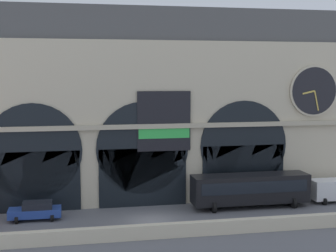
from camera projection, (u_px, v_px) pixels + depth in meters
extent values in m
plane|color=slate|center=(152.00, 221.00, 42.08)|extent=(200.00, 200.00, 0.00)
cube|color=beige|center=(161.00, 231.00, 37.79)|extent=(90.00, 0.70, 1.08)
cube|color=beige|center=(138.00, 121.00, 48.88)|extent=(41.60, 5.65, 15.51)
cube|color=#4C4C4C|center=(137.00, 25.00, 48.19)|extent=(41.60, 5.05, 3.18)
cube|color=black|center=(34.00, 182.00, 44.66)|extent=(8.25, 0.20, 5.51)
cylinder|color=black|center=(33.00, 152.00, 44.37)|extent=(8.69, 0.20, 8.69)
cube|color=black|center=(143.00, 177.00, 46.61)|extent=(8.25, 0.20, 5.51)
cylinder|color=black|center=(143.00, 148.00, 46.32)|extent=(8.69, 0.20, 8.69)
cube|color=black|center=(243.00, 173.00, 48.56)|extent=(8.25, 0.20, 5.51)
cylinder|color=black|center=(244.00, 145.00, 48.27)|extent=(8.69, 0.20, 8.69)
cylinder|color=beige|center=(314.00, 91.00, 49.02)|extent=(5.05, 0.25, 5.05)
cylinder|color=black|center=(314.00, 91.00, 48.91)|extent=(4.68, 0.06, 4.68)
cube|color=gold|center=(309.00, 92.00, 48.74)|extent=(1.29, 0.04, 0.43)
cube|color=gold|center=(317.00, 101.00, 48.98)|extent=(0.57, 0.04, 1.96)
cube|color=black|center=(164.00, 121.00, 46.33)|extent=(5.04, 0.12, 5.60)
cube|color=green|center=(164.00, 132.00, 46.36)|extent=(4.84, 0.04, 1.13)
cube|color=#B6AB91|center=(143.00, 126.00, 46.01)|extent=(41.60, 0.50, 0.44)
cube|color=#28479E|center=(35.00, 212.00, 42.40)|extent=(4.40, 1.80, 0.70)
cube|color=black|center=(37.00, 205.00, 42.38)|extent=(2.46, 1.62, 0.55)
cylinder|color=black|center=(16.00, 220.00, 41.36)|extent=(0.28, 0.60, 0.60)
cylinder|color=black|center=(18.00, 215.00, 42.94)|extent=(0.28, 0.60, 0.60)
cylinder|color=black|center=(52.00, 218.00, 41.93)|extent=(0.28, 0.60, 0.60)
cylinder|color=black|center=(53.00, 213.00, 43.51)|extent=(0.28, 0.60, 0.60)
cube|color=black|center=(250.00, 188.00, 46.28)|extent=(11.00, 2.50, 2.60)
cube|color=black|center=(255.00, 188.00, 45.01)|extent=(10.12, 0.04, 1.10)
cylinder|color=black|center=(214.00, 207.00, 44.57)|extent=(0.28, 1.00, 1.00)
cylinder|color=black|center=(207.00, 201.00, 46.76)|extent=(0.28, 1.00, 1.00)
cylinder|color=black|center=(294.00, 203.00, 46.08)|extent=(0.28, 1.00, 1.00)
cylinder|color=black|center=(283.00, 197.00, 48.27)|extent=(0.28, 1.00, 1.00)
cylinder|color=black|center=(324.00, 201.00, 47.25)|extent=(0.28, 0.68, 0.68)
cylinder|color=black|center=(315.00, 197.00, 49.00)|extent=(0.28, 0.68, 0.68)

